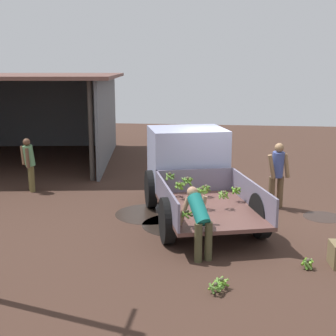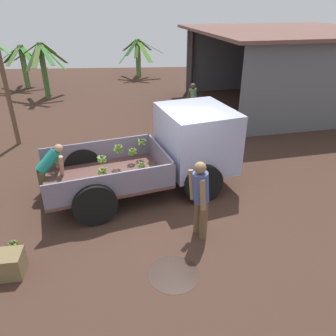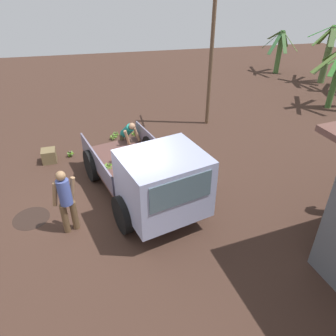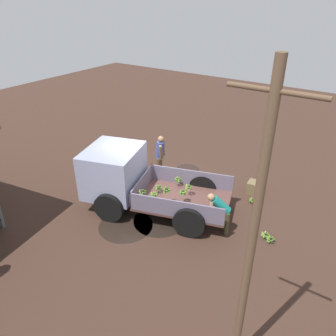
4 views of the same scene
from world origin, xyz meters
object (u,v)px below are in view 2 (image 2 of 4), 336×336
object	(u,v)px
cargo_truck	(180,146)
wooden_crate_0	(10,264)
banana_bunch_on_ground_2	(12,245)
person_bystander_near_shed	(193,101)
person_foreground_visitor	(200,196)
person_worker_loading	(49,168)

from	to	relation	value
cargo_truck	wooden_crate_0	bearing A→B (deg)	-154.07
cargo_truck	banana_bunch_on_ground_2	xyz separation A→B (m)	(-3.55, -2.43, -0.97)
cargo_truck	person_bystander_near_shed	distance (m)	4.88
wooden_crate_0	person_bystander_near_shed	bearing A→B (deg)	61.36
person_foreground_visitor	wooden_crate_0	distance (m)	3.70
cargo_truck	wooden_crate_0	size ratio (longest dim) A/B	11.07
person_worker_loading	wooden_crate_0	world-z (taller)	person_worker_loading
person_bystander_near_shed	person_worker_loading	bearing A→B (deg)	108.04
person_worker_loading	banana_bunch_on_ground_2	distance (m)	2.13
banana_bunch_on_ground_2	wooden_crate_0	world-z (taller)	wooden_crate_0
person_bystander_near_shed	cargo_truck	bearing A→B (deg)	135.57
person_bystander_near_shed	wooden_crate_0	world-z (taller)	person_bystander_near_shed
wooden_crate_0	cargo_truck	bearing A→B (deg)	42.86
person_foreground_visitor	banana_bunch_on_ground_2	world-z (taller)	person_foreground_visitor
banana_bunch_on_ground_2	wooden_crate_0	size ratio (longest dim) A/B	0.51
person_foreground_visitor	person_worker_loading	world-z (taller)	person_foreground_visitor
person_worker_loading	person_bystander_near_shed	world-z (taller)	person_bystander_near_shed
banana_bunch_on_ground_2	person_worker_loading	bearing A→B (deg)	81.55
person_worker_loading	person_bystander_near_shed	bearing A→B (deg)	21.55
wooden_crate_0	person_foreground_visitor	bearing A→B (deg)	14.03
person_worker_loading	wooden_crate_0	bearing A→B (deg)	-121.22
cargo_truck	person_worker_loading	xyz separation A→B (m)	(-3.25, -0.43, -0.31)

